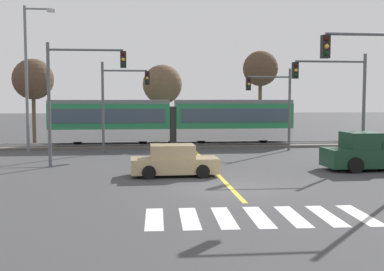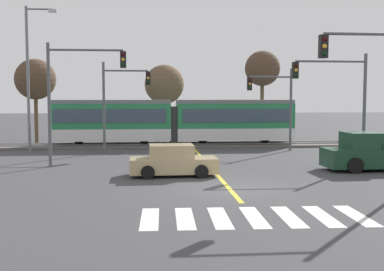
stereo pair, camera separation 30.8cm
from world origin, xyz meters
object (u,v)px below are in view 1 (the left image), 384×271
object	(u,v)px
traffic_light_mid_left	(74,85)
bare_tree_east	(260,69)
light_rail_tram	(172,120)
street_lamp_west	(29,71)
pickup_truck	(373,154)
traffic_light_near_right	(381,82)
traffic_light_mid_right	(340,91)
traffic_light_far_left	(118,95)
sedan_crossing	(174,161)
traffic_light_far_right	(275,98)
bare_tree_far_west	(33,80)
bare_tree_west	(162,85)

from	to	relation	value
traffic_light_mid_left	bare_tree_east	world-z (taller)	bare_tree_east
light_rail_tram	street_lamp_west	world-z (taller)	street_lamp_west
pickup_truck	traffic_light_near_right	xyz separation A→B (m)	(-2.54, -5.56, 3.57)
traffic_light_mid_left	traffic_light_mid_right	size ratio (longest dim) A/B	1.08
traffic_light_mid_left	traffic_light_mid_right	world-z (taller)	traffic_light_mid_left
traffic_light_far_left	street_lamp_west	bearing A→B (deg)	170.59
street_lamp_west	traffic_light_mid_right	bearing A→B (deg)	-23.33
sedan_crossing	bare_tree_east	distance (m)	21.01
traffic_light_near_right	traffic_light_far_right	xyz separation A→B (m)	(-0.15, 15.08, -0.65)
traffic_light_far_right	street_lamp_west	xyz separation A→B (m)	(-17.07, 0.53, 1.82)
pickup_truck	bare_tree_east	distance (m)	18.29
bare_tree_far_west	traffic_light_mid_right	bearing A→B (deg)	-36.87
sedan_crossing	bare_tree_west	size ratio (longest dim) A/B	0.64
traffic_light_far_right	bare_tree_east	xyz separation A→B (m)	(0.86, 7.85, 2.48)
traffic_light_far_left	bare_tree_west	xyz separation A→B (m)	(3.33, 9.21, 0.92)
traffic_light_mid_left	bare_tree_far_west	world-z (taller)	bare_tree_far_west
pickup_truck	bare_tree_west	size ratio (longest dim) A/B	0.82
bare_tree_west	bare_tree_far_west	bearing A→B (deg)	-173.06
street_lamp_west	sedan_crossing	bearing A→B (deg)	-49.91
traffic_light_near_right	bare_tree_east	xyz separation A→B (m)	(0.71, 22.94, 1.83)
traffic_light_far_right	bare_tree_west	world-z (taller)	bare_tree_west
light_rail_tram	bare_tree_east	world-z (taller)	bare_tree_east
bare_tree_far_west	traffic_light_far_right	bearing A→B (deg)	-22.07
street_lamp_west	bare_tree_far_west	xyz separation A→B (m)	(-1.26, 6.90, -0.32)
traffic_light_mid_right	bare_tree_west	xyz separation A→B (m)	(-9.26, 16.26, 0.77)
traffic_light_mid_right	pickup_truck	bearing A→B (deg)	-61.97
traffic_light_far_right	traffic_light_far_left	size ratio (longest dim) A/B	0.94
traffic_light_near_right	traffic_light_far_left	world-z (taller)	traffic_light_near_right
light_rail_tram	traffic_light_far_left	bearing A→B (deg)	-133.01
light_rail_tram	traffic_light_far_right	xyz separation A→B (m)	(7.09, -3.67, 1.71)
traffic_light_mid_right	bare_tree_east	distance (m)	15.55
pickup_truck	traffic_light_far_right	bearing A→B (deg)	105.76
street_lamp_west	bare_tree_far_west	distance (m)	7.02
traffic_light_mid_left	bare_tree_west	distance (m)	16.50
traffic_light_mid_right	bare_tree_west	size ratio (longest dim) A/B	0.93
pickup_truck	traffic_light_mid_left	bearing A→B (deg)	170.37
traffic_light_mid_right	bare_tree_far_west	size ratio (longest dim) A/B	0.89
sedan_crossing	bare_tree_far_west	distance (m)	21.23
bare_tree_east	traffic_light_near_right	bearing A→B (deg)	-91.78
bare_tree_far_west	light_rail_tram	bearing A→B (deg)	-18.49
traffic_light_mid_right	bare_tree_far_west	world-z (taller)	bare_tree_far_west
traffic_light_near_right	bare_tree_far_west	xyz separation A→B (m)	(-18.48, 22.52, 0.85)
bare_tree_east	traffic_light_mid_right	bearing A→B (deg)	-87.16
bare_tree_west	traffic_light_near_right	bearing A→B (deg)	-71.90
light_rail_tram	street_lamp_west	size ratio (longest dim) A/B	1.85
traffic_light_mid_right	bare_tree_east	bearing A→B (deg)	92.84
traffic_light_mid_left	bare_tree_far_west	bearing A→B (deg)	110.45
traffic_light_far_right	sedan_crossing	bearing A→B (deg)	-126.82
bare_tree_west	bare_tree_east	size ratio (longest dim) A/B	0.85
traffic_light_far_left	bare_tree_far_west	size ratio (longest dim) A/B	0.89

